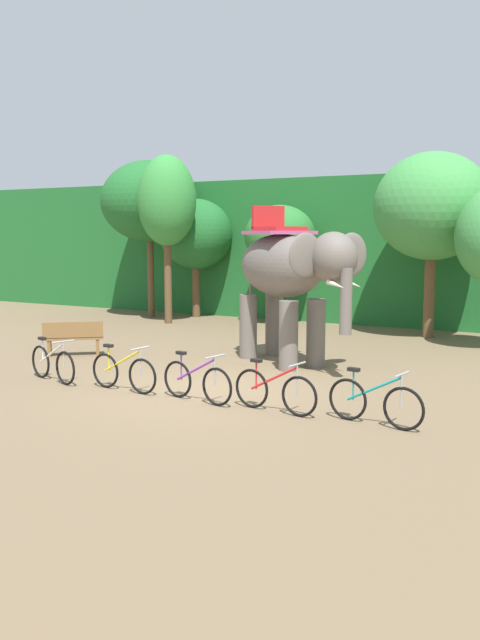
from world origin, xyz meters
TOP-DOWN VIEW (x-y plane):
  - ground_plane at (0.00, 0.00)m, footprint 80.00×80.00m
  - foliage_hedge at (0.00, 13.61)m, footprint 36.00×6.00m
  - tree_far_right at (-7.98, 9.16)m, footprint 3.58×3.58m
  - tree_center_right at (-6.45, 9.90)m, footprint 2.72×2.72m
  - tree_right at (-6.34, 7.91)m, footprint 2.00×2.00m
  - tree_left at (-2.79, 9.44)m, footprint 2.41×2.41m
  - tree_far_left at (2.37, 8.96)m, footprint 3.43×3.43m
  - elephant at (0.42, 3.11)m, footprint 4.04×3.25m
  - bike_white at (-3.20, -0.95)m, footprint 1.66×0.64m
  - bike_yellow at (-1.33, -0.94)m, footprint 1.71×0.52m
  - bike_purple at (0.40, -0.97)m, footprint 1.69×0.53m
  - bike_red at (2.00, -0.96)m, footprint 1.70×0.52m
  - bike_teal at (3.78, -0.90)m, footprint 1.69×0.52m
  - wooden_bench at (-4.89, 1.53)m, footprint 1.42×1.27m

SIDE VIEW (x-z plane):
  - ground_plane at x=0.00m, z-range 0.00..0.00m
  - bike_white at x=-3.20m, z-range -0.07..0.85m
  - bike_yellow at x=-1.33m, z-range -0.07..0.85m
  - bike_purple at x=0.40m, z-range -0.07..0.85m
  - bike_red at x=2.00m, z-range -0.07..0.85m
  - bike_teal at x=3.78m, z-range -0.07..0.85m
  - wooden_bench at x=-4.89m, z-range 0.03..0.92m
  - elephant at x=0.42m, z-range 0.31..4.09m
  - foliage_hedge at x=0.00m, z-range 0.00..5.05m
  - tree_left at x=-2.79m, z-range 0.96..5.03m
  - tree_center_right at x=-6.45m, z-range 0.88..5.27m
  - tree_far_left at x=2.37m, z-range 1.14..6.63m
  - tree_right at x=-6.34m, z-range 1.30..7.06m
  - tree_far_right at x=-7.98m, z-range 1.39..7.16m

